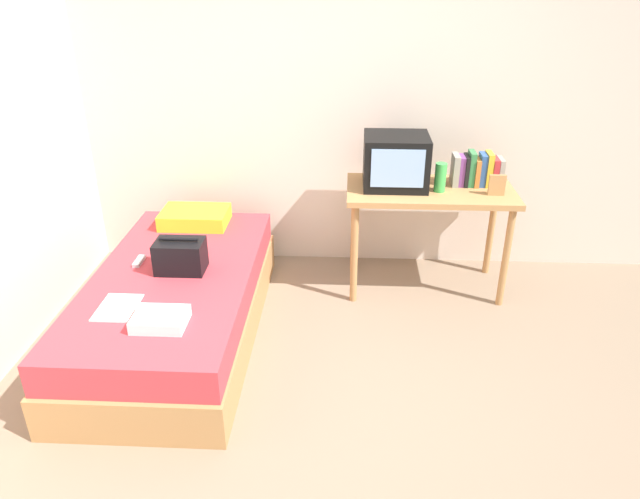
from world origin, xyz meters
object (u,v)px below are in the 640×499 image
object	(u,v)px
picture_frame	(497,185)
remote_silver	(139,261)
pillow	(195,217)
magazine	(118,307)
desk	(429,202)
book_row	(477,170)
remote_dark	(164,319)
water_bottle	(440,177)
tv	(396,161)
folded_towel	(160,319)
bed	(177,304)
handbag	(180,256)

from	to	relation	value
picture_frame	remote_silver	xyz separation A→B (m)	(-2.33, -0.49, -0.38)
pillow	magazine	distance (m)	1.19
desk	magazine	distance (m)	2.19
picture_frame	desk	bearing A→B (deg)	165.00
book_row	remote_dark	xyz separation A→B (m)	(-1.87, -1.35, -0.42)
water_bottle	book_row	bearing A→B (deg)	27.54
desk	remote_silver	size ratio (longest dim) A/B	8.06
tv	pillow	bearing A→B (deg)	-179.65
tv	folded_towel	distance (m)	1.93
magazine	folded_towel	bearing A→B (deg)	-27.55
water_bottle	magazine	distance (m)	2.23
bed	remote_silver	world-z (taller)	remote_silver
tv	picture_frame	xyz separation A→B (m)	(0.67, -0.15, -0.11)
book_row	remote_silver	world-z (taller)	book_row
book_row	water_bottle	bearing A→B (deg)	-152.46
bed	pillow	size ratio (longest dim) A/B	4.17
bed	handbag	world-z (taller)	handbag
book_row	pillow	xyz separation A→B (m)	(-2.02, -0.06, -0.38)
remote_dark	remote_silver	world-z (taller)	same
remote_silver	desk	bearing A→B (deg)	17.57
water_bottle	handbag	world-z (taller)	water_bottle
pillow	remote_dark	world-z (taller)	pillow
water_bottle	folded_towel	world-z (taller)	water_bottle
tv	remote_dark	bearing A→B (deg)	-135.03
desk	folded_towel	distance (m)	2.04
magazine	remote_dark	size ratio (longest dim) A/B	1.86
book_row	magazine	bearing A→B (deg)	-150.33
bed	remote_dark	xyz separation A→B (m)	(0.10, -0.54, 0.24)
tv	remote_dark	size ratio (longest dim) A/B	2.82
bed	magazine	distance (m)	0.52
tv	handbag	xyz separation A→B (m)	(-1.35, -0.73, -0.40)
picture_frame	remote_dark	size ratio (longest dim) A/B	0.92
handbag	desk	bearing A→B (deg)	23.31
tv	remote_dark	world-z (taller)	tv
tv	magazine	distance (m)	2.05
remote_silver	folded_towel	xyz separation A→B (m)	(0.35, -0.70, 0.02)
book_row	bed	bearing A→B (deg)	-157.76
remote_dark	folded_towel	xyz separation A→B (m)	(-0.01, -0.04, 0.02)
water_bottle	folded_towel	size ratio (longest dim) A/B	0.71
magazine	folded_towel	size ratio (longest dim) A/B	1.04
handbag	folded_towel	world-z (taller)	handbag
tv	handbag	size ratio (longest dim) A/B	1.47
water_bottle	picture_frame	world-z (taller)	water_bottle
picture_frame	bed	bearing A→B (deg)	-163.65
bed	picture_frame	bearing A→B (deg)	16.35
book_row	picture_frame	distance (m)	0.23
remote_silver	folded_towel	size ratio (longest dim) A/B	0.51
desk	remote_silver	xyz separation A→B (m)	(-1.91, -0.60, -0.21)
remote_dark	water_bottle	bearing A→B (deg)	37.03
tv	remote_dark	distance (m)	1.90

